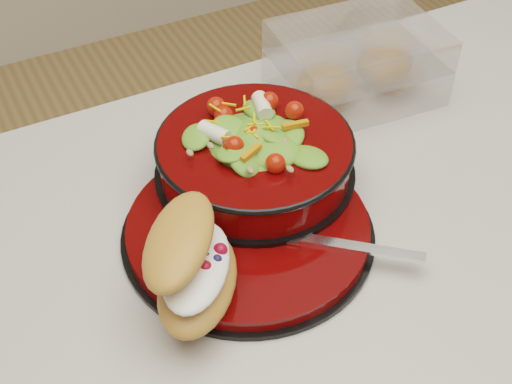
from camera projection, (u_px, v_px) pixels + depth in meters
name	position (u px, v px, depth m)	size (l,w,h in m)	color
dinner_plate	(249.00, 230.00, 0.76)	(0.27, 0.27, 0.02)	black
salad_bowl	(255.00, 150.00, 0.79)	(0.23, 0.23, 0.09)	black
croissant	(194.00, 264.00, 0.66)	(0.14, 0.16, 0.08)	#BF7A3A
fork	(336.00, 244.00, 0.73)	(0.14, 0.12, 0.00)	silver
pastry_box	(356.00, 64.00, 0.93)	(0.21, 0.16, 0.09)	white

